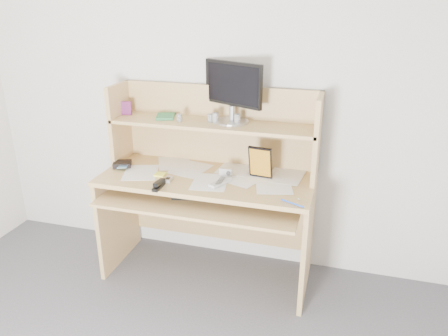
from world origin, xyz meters
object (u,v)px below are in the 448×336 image
(game_case, at_px, (260,162))
(desk, at_px, (210,180))
(tv_remote, at_px, (220,182))
(monitor, at_px, (233,90))
(keyboard, at_px, (206,193))

(game_case, bearing_deg, desk, -174.80)
(tv_remote, bearing_deg, desk, 149.93)
(desk, xyz_separation_m, monitor, (0.12, 0.12, 0.60))
(tv_remote, distance_m, game_case, 0.29)
(tv_remote, distance_m, monitor, 0.60)
(keyboard, bearing_deg, monitor, 53.61)
(desk, relative_size, monitor, 3.31)
(tv_remote, height_order, monitor, monitor)
(desk, relative_size, keyboard, 3.10)
(tv_remote, xyz_separation_m, game_case, (0.22, 0.16, 0.10))
(monitor, bearing_deg, keyboard, -86.16)
(tv_remote, relative_size, monitor, 0.41)
(game_case, xyz_separation_m, monitor, (-0.22, 0.14, 0.43))
(keyboard, distance_m, tv_remote, 0.15)
(desk, height_order, game_case, desk)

